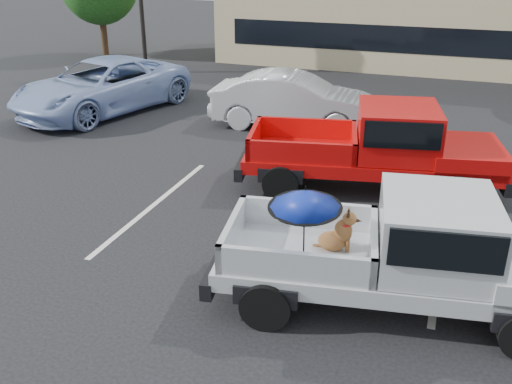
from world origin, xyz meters
TOP-DOWN VIEW (x-y plane):
  - ground at (0.00, 0.00)m, footprint 90.00×90.00m
  - stripe_left at (-3.00, 2.00)m, footprint 0.12×5.00m
  - stripe_right at (3.00, 2.00)m, footprint 0.12×5.00m
  - silver_pickup at (2.66, -0.02)m, footprint 5.93×2.82m
  - red_pickup at (1.60, 4.58)m, footprint 6.22×3.16m
  - silver_sedan at (-1.74, 8.51)m, footprint 5.12×2.20m
  - blue_suv at (-8.21, 8.02)m, footprint 4.50×6.76m

SIDE VIEW (x-z plane):
  - ground at x=0.00m, z-range 0.00..0.00m
  - stripe_left at x=-3.00m, z-range 0.00..0.01m
  - stripe_right at x=3.00m, z-range 0.00..0.01m
  - silver_sedan at x=-1.74m, z-range 0.00..1.64m
  - blue_suv at x=-8.21m, z-range 0.00..1.72m
  - silver_pickup at x=2.66m, z-range 0.02..2.08m
  - red_pickup at x=1.60m, z-range 0.09..2.05m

